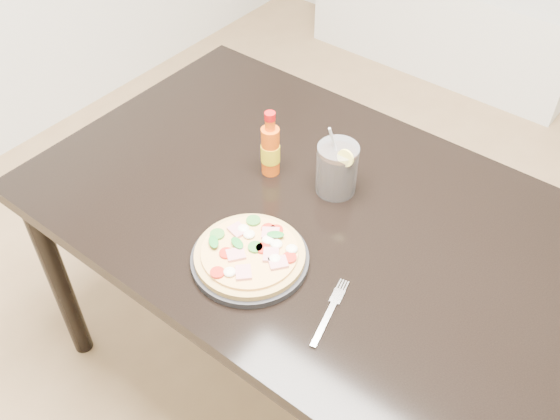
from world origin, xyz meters
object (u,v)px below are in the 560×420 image
Objects in this scene: pizza at (251,253)px; hot_sauce_bottle at (270,149)px; media_console at (444,23)px; plate at (250,259)px; cola_cup at (337,170)px; fork at (331,310)px; dining_table at (309,230)px.

hot_sauce_bottle reaches higher than pizza.
pizza reaches higher than media_console.
plate is 0.19× the size of media_console.
cola_cup is at bearing 15.89° from hot_sauce_bottle.
plate is 2.32m from media_console.
pizza is at bearing -75.75° from media_console.
cola_cup is 2.04m from media_console.
plate is 0.22m from fork.
plate is at bearing 166.14° from fork.
fork is at bearing -45.95° from dining_table.
media_console is (-0.56, 2.20, -0.53)m from pizza.
hot_sauce_bottle is 0.18m from cola_cup.
hot_sauce_bottle is 1.00× the size of fork.
cola_cup reaches higher than plate.
plate is 1.43× the size of hot_sauce_bottle.
hot_sauce_bottle is at bearing -164.11° from cola_cup.
media_console is (-0.57, 1.88, -0.56)m from cola_cup.
cola_cup is 0.14× the size of media_console.
cola_cup is at bearing 109.29° from fork.
cola_cup reaches higher than media_console.
pizza is at bearing 165.54° from fork.
dining_table is at bearing -15.12° from hot_sauce_bottle.
dining_table is 2.09m from media_console.
hot_sauce_bottle is (-0.16, 0.27, 0.05)m from pizza.
dining_table is 7.50× the size of fork.
pizza is 1.34× the size of fork.
fork is 2.39m from media_console.
media_console is at bearing 101.67° from hot_sauce_bottle.
dining_table is at bearing 89.92° from plate.
pizza is at bearing -92.15° from cola_cup.
hot_sauce_bottle is 0.97× the size of cola_cup.
cola_cup is at bearing 87.85° from pizza.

